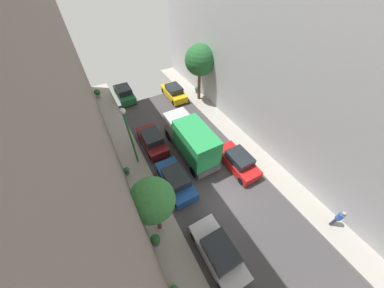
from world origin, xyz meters
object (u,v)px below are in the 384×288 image
(potted_plant_2, at_px, (197,89))
(street_tree_1, at_px, (200,60))
(parked_car_left_3, at_px, (176,180))
(delivery_truck, at_px, (191,140))
(potted_plant_0, at_px, (127,171))
(parked_car_right_2, at_px, (174,92))
(parked_car_left_2, at_px, (219,252))
(parked_car_left_5, at_px, (124,93))
(street_tree_0, at_px, (152,200))
(pedestrian, at_px, (338,218))
(potted_plant_3, at_px, (97,93))
(lamp_post, at_px, (128,130))
(potted_plant_4, at_px, (155,240))
(parked_car_right_1, at_px, (238,161))
(parked_car_left_4, at_px, (152,140))

(potted_plant_2, bearing_deg, street_tree_1, -109.10)
(parked_car_left_3, height_order, street_tree_1, street_tree_1)
(delivery_truck, xyz_separation_m, potted_plant_0, (-5.78, 0.53, -1.24))
(parked_car_right_2, xyz_separation_m, potted_plant_2, (2.87, -0.69, -0.10))
(parked_car_left_2, xyz_separation_m, parked_car_left_5, (0.00, 20.19, 0.00))
(street_tree_0, distance_m, potted_plant_2, 17.49)
(potted_plant_0, bearing_deg, pedestrian, -44.92)
(street_tree_1, xyz_separation_m, potted_plant_3, (-10.72, 6.24, -4.05))
(parked_car_left_5, xyz_separation_m, potted_plant_0, (-3.08, -11.47, -0.18))
(parked_car_right_2, distance_m, pedestrian, 19.82)
(delivery_truck, height_order, pedestrian, delivery_truck)
(lamp_post, bearing_deg, potted_plant_4, -99.01)
(street_tree_0, height_order, potted_plant_4, street_tree_0)
(delivery_truck, distance_m, street_tree_0, 7.37)
(street_tree_0, bearing_deg, delivery_truck, 43.60)
(potted_plant_0, relative_size, potted_plant_3, 0.68)
(pedestrian, xyz_separation_m, street_tree_0, (-10.31, 5.52, 2.77))
(street_tree_0, distance_m, street_tree_1, 16.00)
(street_tree_0, height_order, potted_plant_3, street_tree_0)
(parked_car_left_3, distance_m, potted_plant_2, 13.73)
(delivery_truck, height_order, street_tree_1, street_tree_1)
(parked_car_right_2, xyz_separation_m, potted_plant_4, (-8.42, -14.97, -0.01))
(parked_car_left_2, height_order, pedestrian, pedestrian)
(potted_plant_2, height_order, lamp_post, lamp_post)
(parked_car_left_5, distance_m, delivery_truck, 12.34)
(potted_plant_0, bearing_deg, potted_plant_3, 89.06)
(parked_car_right_1, height_order, potted_plant_0, parked_car_right_1)
(potted_plant_0, bearing_deg, parked_car_left_2, -70.54)
(parked_car_left_2, xyz_separation_m, potted_plant_3, (-2.87, 21.78, 0.05))
(parked_car_left_5, xyz_separation_m, street_tree_1, (7.85, -4.65, 4.09))
(street_tree_1, relative_size, potted_plant_3, 5.86)
(parked_car_left_3, relative_size, parked_car_left_4, 1.00)
(parked_car_left_3, relative_size, street_tree_0, 0.84)
(parked_car_left_4, relative_size, potted_plant_0, 5.72)
(street_tree_0, relative_size, street_tree_1, 0.79)
(parked_car_right_2, height_order, street_tree_1, street_tree_1)
(parked_car_right_1, relative_size, lamp_post, 0.75)
(potted_plant_4, height_order, lamp_post, lamp_post)
(potted_plant_0, relative_size, lamp_post, 0.13)
(potted_plant_3, bearing_deg, street_tree_1, -30.20)
(parked_car_left_2, distance_m, potted_plant_0, 9.26)
(street_tree_0, bearing_deg, potted_plant_0, 96.91)
(parked_car_left_4, height_order, potted_plant_3, parked_car_left_4)
(parked_car_left_5, distance_m, potted_plant_0, 11.88)
(parked_car_left_4, relative_size, parked_car_right_1, 1.00)
(delivery_truck, relative_size, street_tree_0, 1.32)
(potted_plant_2, xyz_separation_m, potted_plant_4, (-11.29, -14.28, 0.09))
(potted_plant_0, bearing_deg, street_tree_1, 31.94)
(parked_car_left_2, distance_m, parked_car_left_4, 10.83)
(parked_car_right_1, xyz_separation_m, potted_plant_0, (-8.48, 3.77, -0.18))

